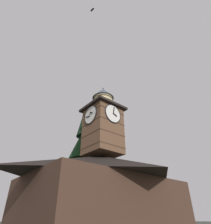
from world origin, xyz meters
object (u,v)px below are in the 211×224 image
Objects in this scene: building_main at (101,194)px; flying_bird_high at (92,10)px; moon at (57,180)px; pine_tree_behind at (82,173)px; clock_tower at (103,123)px.

flying_bird_high is (4.95, 4.41, 17.42)m from building_main.
moon is at bearing -110.46° from building_main.
moon is 52.52m from flying_bird_high.
pine_tree_behind reaches higher than building_main.
flying_bird_high is (4.86, 4.16, 10.29)m from clock_tower.
building_main is 46.67m from moon.
clock_tower is at bearing 69.54° from moon.
moon is (-16.12, -43.20, 1.60)m from clock_tower.
pine_tree_behind reaches higher than moon.
flying_bird_high reaches higher than pine_tree_behind.
building_main is 29.33× the size of flying_bird_high.
clock_tower is at bearing 70.36° from building_main.
moon is (-16.03, -42.95, 8.74)m from building_main.
clock_tower is 6.78m from pine_tree_behind.
pine_tree_behind is at bearing 68.24° from moon.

